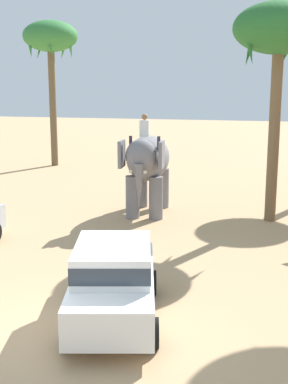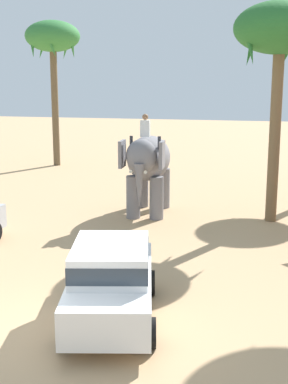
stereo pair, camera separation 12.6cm
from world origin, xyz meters
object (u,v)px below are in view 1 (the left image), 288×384
Objects in this scene: palm_tree_behind_elephant at (279,34)px; palm_tree_left_of_road at (51,41)px; car_sedan_foreground at (113,278)px; elephant_with_mahout at (147,163)px.

palm_tree_left_of_road is (-12.95, 10.08, 0.73)m from palm_tree_behind_elephant.
car_sedan_foreground is at bearing -63.03° from palm_tree_left_of_road.
elephant_with_mahout is (-1.48, 9.03, 1.06)m from car_sedan_foreground.
car_sedan_foreground is at bearing -80.70° from elephant_with_mahout.
car_sedan_foreground is at bearing -108.86° from palm_tree_behind_elephant.
palm_tree_left_of_road is at bearing 116.97° from car_sedan_foreground.
palm_tree_behind_elephant is (3.14, 9.19, 5.69)m from car_sedan_foreground.
palm_tree_behind_elephant is 16.43m from palm_tree_left_of_road.
palm_tree_behind_elephant is (4.62, 0.16, 4.63)m from elephant_with_mahout.
car_sedan_foreground is 0.57× the size of palm_tree_behind_elephant.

